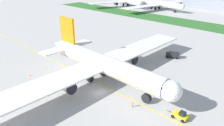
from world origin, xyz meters
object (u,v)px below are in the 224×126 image
object	(u,v)px
parked_airliner_far_centre	(160,4)
parked_airliner_far_left	(127,1)
airliner_foreground	(102,64)
ground_crew_wingwalker_starboard	(104,72)
pushback_tug	(180,115)
traffic_cone_port_wing	(46,67)
ground_crew_marshaller_front	(56,84)
ground_crew_wingwalker_port	(133,104)
service_truck_baggage_loader	(173,55)
traffic_cone_near_nose	(24,85)
traffic_cone_starboard_wing	(30,75)

from	to	relation	value
parked_airliner_far_centre	parked_airliner_far_left	bearing A→B (deg)	-172.05
airliner_foreground	ground_crew_wingwalker_starboard	size ratio (longest dim) A/B	51.48
pushback_tug	traffic_cone_port_wing	size ratio (longest dim) A/B	9.72
ground_crew_marshaller_front	ground_crew_wingwalker_port	bearing A→B (deg)	18.95
pushback_tug	service_truck_baggage_loader	world-z (taller)	service_truck_baggage_loader
pushback_tug	traffic_cone_near_nose	bearing A→B (deg)	-156.16
ground_crew_wingwalker_starboard	service_truck_baggage_loader	xyz separation A→B (m)	(9.63, 31.70, 0.34)
airliner_foreground	ground_crew_wingwalker_port	xyz separation A→B (m)	(16.73, -4.52, -5.51)
traffic_cone_port_wing	service_truck_baggage_loader	bearing A→B (deg)	54.54
ground_crew_wingwalker_port	traffic_cone_near_nose	world-z (taller)	ground_crew_wingwalker_port
traffic_cone_starboard_wing	service_truck_baggage_loader	xyz separation A→B (m)	(28.07, 50.30, 1.10)
ground_crew_wingwalker_starboard	ground_crew_wingwalker_port	bearing A→B (deg)	-22.34
traffic_cone_near_nose	service_truck_baggage_loader	world-z (taller)	service_truck_baggage_loader
ground_crew_wingwalker_port	service_truck_baggage_loader	size ratio (longest dim) A/B	0.26
airliner_foreground	service_truck_baggage_loader	size ratio (longest dim) A/B	14.87
airliner_foreground	service_truck_baggage_loader	xyz separation A→B (m)	(6.77, 35.24, -5.08)
ground_crew_wingwalker_port	parked_airliner_far_left	xyz separation A→B (m)	(-113.54, 132.62, 4.50)
parked_airliner_far_centre	ground_crew_wingwalker_starboard	bearing A→B (deg)	-65.73
traffic_cone_starboard_wing	parked_airliner_far_centre	world-z (taller)	parked_airliner_far_centre
ground_crew_marshaller_front	ground_crew_wingwalker_starboard	xyz separation A→B (m)	(5.08, 16.53, -0.01)
ground_crew_marshaller_front	traffic_cone_starboard_wing	size ratio (longest dim) A/B	2.97
pushback_tug	traffic_cone_starboard_wing	xyz separation A→B (m)	(-49.82, -15.05, -0.71)
pushback_tug	traffic_cone_port_wing	bearing A→B (deg)	-171.89
traffic_cone_port_wing	airliner_foreground	bearing A→B (deg)	17.49
traffic_cone_near_nose	parked_airliner_far_centre	size ratio (longest dim) A/B	0.01
traffic_cone_near_nose	traffic_cone_port_wing	xyz separation A→B (m)	(-7.49, 12.30, 0.00)
service_truck_baggage_loader	traffic_cone_port_wing	bearing A→B (deg)	-125.46
ground_crew_marshaller_front	ground_crew_wingwalker_starboard	world-z (taller)	ground_crew_marshaller_front
ground_crew_marshaller_front	traffic_cone_port_wing	bearing A→B (deg)	160.54
ground_crew_marshaller_front	traffic_cone_near_nose	size ratio (longest dim) A/B	2.97
airliner_foreground	traffic_cone_near_nose	world-z (taller)	airliner_foreground
traffic_cone_near_nose	service_truck_baggage_loader	distance (m)	59.58
ground_crew_wingwalker_starboard	traffic_cone_port_wing	distance (m)	23.51
ground_crew_wingwalker_starboard	parked_airliner_far_centre	world-z (taller)	parked_airliner_far_centre
traffic_cone_port_wing	pushback_tug	bearing A→B (deg)	8.11
pushback_tug	airliner_foreground	bearing A→B (deg)	179.97
airliner_foreground	ground_crew_marshaller_front	world-z (taller)	airliner_foreground
airliner_foreground	ground_crew_wingwalker_starboard	bearing A→B (deg)	129.06
pushback_tug	parked_airliner_far_centre	bearing A→B (deg)	124.00
ground_crew_wingwalker_starboard	traffic_cone_starboard_wing	size ratio (longest dim) A/B	2.95
ground_crew_marshaller_front	parked_airliner_far_centre	world-z (taller)	parked_airliner_far_centre
service_truck_baggage_loader	parked_airliner_far_left	size ratio (longest dim) A/B	0.08
ground_crew_wingwalker_port	parked_airliner_far_left	distance (m)	174.64
traffic_cone_starboard_wing	traffic_cone_port_wing	bearing A→B (deg)	107.04
airliner_foreground	service_truck_baggage_loader	world-z (taller)	airliner_foreground
ground_crew_marshaller_front	traffic_cone_starboard_wing	xyz separation A→B (m)	(-13.36, -2.07, -0.76)
service_truck_baggage_loader	parked_airliner_far_left	distance (m)	139.17
airliner_foreground	traffic_cone_port_wing	world-z (taller)	airliner_foreground
parked_airliner_far_left	service_truck_baggage_loader	bearing A→B (deg)	-41.88
pushback_tug	ground_crew_wingwalker_port	size ratio (longest dim) A/B	3.61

